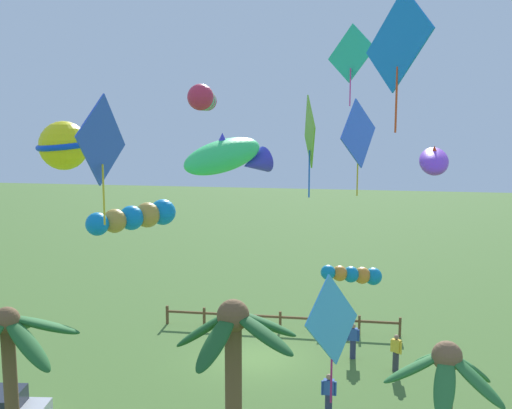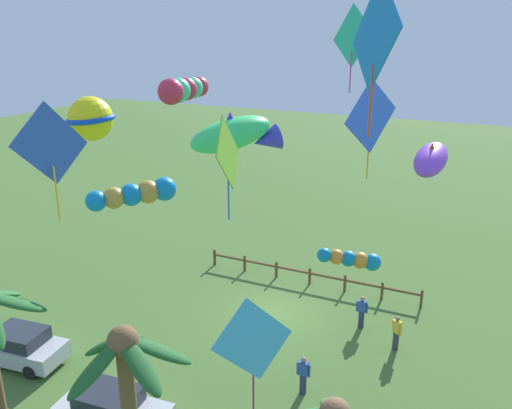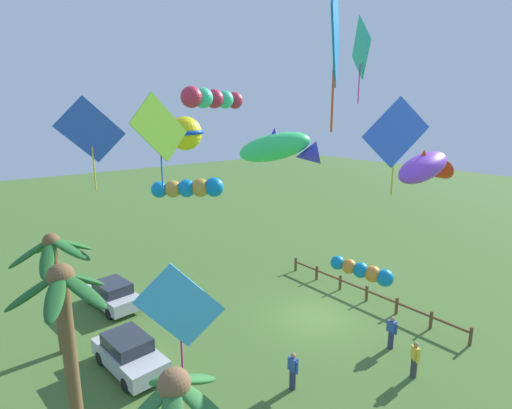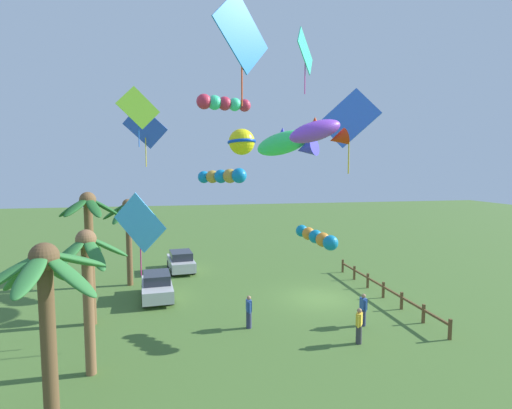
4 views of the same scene
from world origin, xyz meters
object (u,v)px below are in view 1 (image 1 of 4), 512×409
palm_tree_1 (234,373)px  palm_tree_3 (445,400)px  kite_diamond_2 (351,55)px  kite_fish_0 (227,157)px  kite_tube_8 (354,275)px  spectator_0 (329,395)px  spectator_2 (353,341)px  kite_fish_4 (434,162)px  kite_diamond_5 (310,134)px  spectator_1 (396,352)px  kite_diamond_1 (102,143)px  kite_diamond_10 (332,322)px  palm_tree_2 (10,356)px  kite_diamond_11 (398,43)px  kite_diamond_7 (358,134)px  kite_tube_6 (135,217)px  kite_tube_9 (203,99)px  kite_ball_3 (64,146)px

palm_tree_1 → palm_tree_3: bearing=-169.5°
kite_diamond_2 → kite_fish_0: bearing=-5.4°
kite_fish_0 → kite_tube_8: size_ratio=1.60×
spectator_0 → spectator_2: size_ratio=1.00×
kite_fish_4 → kite_diamond_5: kite_diamond_5 is taller
spectator_1 → kite_fish_0: bearing=11.9°
kite_fish_0 → kite_diamond_1: (1.84, 7.98, 0.94)m
palm_tree_1 → spectator_2: palm_tree_1 is taller
palm_tree_3 → kite_diamond_1: kite_diamond_1 is taller
palm_tree_1 → kite_tube_8: 10.93m
spectator_0 → kite_diamond_10: 6.59m
kite_diamond_2 → kite_diamond_10: size_ratio=0.80×
palm_tree_2 → spectator_1: size_ratio=3.57×
kite_diamond_1 → kite_diamond_11: (-8.08, -4.39, 2.95)m
palm_tree_2 → kite_diamond_7: bearing=-130.1°
kite_diamond_1 → kite_tube_6: size_ratio=1.23×
kite_diamond_7 → kite_fish_4: bearing=137.2°
kite_diamond_7 → kite_diamond_2: bearing=80.4°
spectator_0 → kite_diamond_5: bearing=84.9°
kite_diamond_7 → palm_tree_3: bearing=101.2°
kite_diamond_7 → palm_tree_1: bearing=76.9°
kite_tube_9 → kite_diamond_7: bearing=-134.1°
palm_tree_3 → kite_diamond_1: bearing=-9.4°
kite_fish_0 → kite_tube_8: bearing=-178.3°
spectator_1 → kite_ball_3: size_ratio=0.56×
kite_diamond_1 → kite_tube_6: kite_diamond_1 is taller
spectator_2 → kite_diamond_5: 14.13m
palm_tree_2 → kite_tube_9: bearing=-125.9°
kite_fish_4 → kite_diamond_11: bearing=60.2°
kite_diamond_7 → kite_diamond_10: (0.60, 9.47, -4.68)m
kite_ball_3 → kite_tube_6: size_ratio=0.96×
spectator_1 → kite_diamond_5: size_ratio=0.60×
palm_tree_1 → kite_fish_4: bearing=-120.0°
spectator_2 → kite_diamond_2: kite_diamond_2 is taller
kite_diamond_5 → kite_tube_9: 5.76m
spectator_0 → kite_diamond_11: kite_diamond_11 is taller
spectator_0 → kite_diamond_1: (6.10, 5.02, 9.19)m
palm_tree_1 → kite_diamond_11: bearing=-120.1°
kite_tube_8 → kite_diamond_11: kite_diamond_11 is taller
kite_diamond_2 → kite_diamond_7: 3.64m
spectator_1 → kite_tube_9: 13.52m
palm_tree_2 → kite_fish_4: kite_fish_4 is taller
kite_diamond_7 → kite_diamond_10: bearing=86.4°
palm_tree_3 → kite_fish_4: 10.00m
palm_tree_2 → kite_tube_6: (-1.48, -6.00, 2.83)m
palm_tree_3 → kite_tube_6: kite_tube_6 is taller
spectator_2 → kite_diamond_1: kite_diamond_1 is taller
kite_diamond_1 → kite_diamond_7: bearing=-125.9°
spectator_2 → kite_tube_8: (0.04, 2.39, 3.63)m
kite_ball_3 → kite_diamond_11: size_ratio=0.63×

